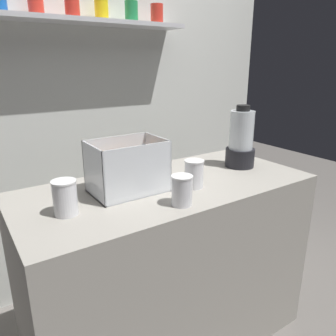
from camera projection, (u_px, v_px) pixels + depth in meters
ground_plane at (168, 336)px, 1.82m from camera, size 8.00×8.00×0.00m
counter at (168, 266)px, 1.68m from camera, size 1.40×0.64×0.90m
back_wall_unit at (99, 93)px, 2.03m from camera, size 2.60×0.24×2.50m
carrot_display_bin at (128, 175)px, 1.44m from camera, size 0.32×0.22×0.23m
blender_pitcher at (241, 141)px, 1.77m from camera, size 0.16×0.16×0.33m
juice_cup_pomegranate_far_left at (65, 200)px, 1.22m from camera, size 0.09×0.09×0.13m
juice_cup_orange_left at (182, 192)px, 1.30m from camera, size 0.09×0.09×0.12m
juice_cup_beet_middle at (194, 175)px, 1.49m from camera, size 0.09×0.09×0.13m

